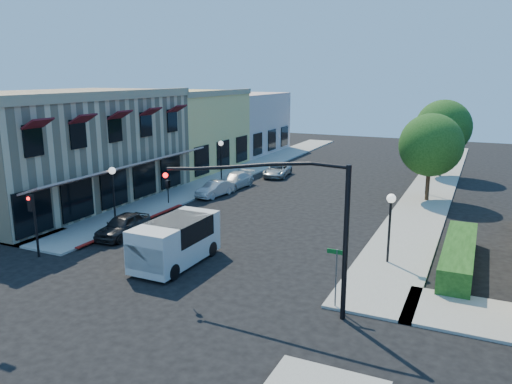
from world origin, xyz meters
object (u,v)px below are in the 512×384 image
at_px(lamppost_right_far, 428,161).
at_px(street_tree_a, 431,145).
at_px(lamppost_left_near, 113,180).
at_px(lamppost_right_near, 390,211).
at_px(signal_mast_arm, 292,210).
at_px(parked_car_a, 123,225).
at_px(parked_car_c, 234,181).
at_px(street_tree_b, 443,127).
at_px(lamppost_left_far, 221,150).
at_px(street_name_sign, 336,269).
at_px(secondary_signal, 33,214).
at_px(parked_car_b, 215,189).
at_px(parked_car_d, 277,170).
at_px(white_van, 175,239).

bearing_deg(lamppost_right_far, street_tree_a, -81.47).
relative_size(lamppost_left_near, lamppost_right_near, 1.00).
bearing_deg(lamppost_right_near, signal_mast_arm, -112.12).
bearing_deg(parked_car_a, lamppost_right_far, 48.68).
bearing_deg(parked_car_c, street_tree_b, 42.82).
height_order(lamppost_left_near, lamppost_left_far, same).
bearing_deg(lamppost_right_far, lamppost_left_far, -173.29).
xyz_separation_m(street_tree_a, street_name_sign, (-1.30, -19.80, -2.50)).
xyz_separation_m(street_tree_a, signal_mast_arm, (-2.94, -20.50, -0.11)).
relative_size(secondary_signal, parked_car_b, 0.94).
bearing_deg(secondary_signal, parked_car_b, 83.31).
bearing_deg(street_tree_b, parked_car_b, -134.54).
xyz_separation_m(parked_car_a, parked_car_c, (0.00, 14.01, -0.03)).
xyz_separation_m(street_tree_b, lamppost_right_near, (-0.30, -24.00, -1.81)).
height_order(lamppost_left_near, parked_car_d, lamppost_left_near).
bearing_deg(street_tree_a, street_name_sign, -93.76).
bearing_deg(parked_car_c, parked_car_b, -85.82).
distance_m(signal_mast_arm, parked_car_b, 19.76).
relative_size(lamppost_left_far, parked_car_d, 0.84).
distance_m(secondary_signal, lamppost_right_far, 27.98).
height_order(lamppost_right_far, parked_car_d, lamppost_right_far).
relative_size(white_van, parked_car_b, 1.43).
bearing_deg(secondary_signal, street_name_sign, 2.93).
xyz_separation_m(street_tree_a, lamppost_left_far, (-17.30, 0.00, -1.46)).
relative_size(lamppost_right_far, parked_car_c, 0.82).
height_order(lamppost_right_far, parked_car_b, lamppost_right_far).
distance_m(street_name_sign, parked_car_b, 20.02).
distance_m(signal_mast_arm, parked_car_a, 13.32).
height_order(street_tree_a, lamppost_left_near, street_tree_a).
bearing_deg(signal_mast_arm, parked_car_c, 123.08).
height_order(secondary_signal, white_van, secondary_signal).
xyz_separation_m(street_tree_a, parked_car_d, (-13.60, 4.00, -3.61)).
bearing_deg(white_van, lamppost_left_far, 112.16).
relative_size(lamppost_left_near, parked_car_d, 0.84).
distance_m(street_tree_a, white_van, 21.06).
relative_size(street_tree_b, lamppost_right_far, 1.97).
xyz_separation_m(lamppost_left_near, lamppost_right_near, (17.00, 0.00, 0.00)).
relative_size(signal_mast_arm, secondary_signal, 2.41).
distance_m(street_tree_a, street_name_sign, 20.00).
relative_size(lamppost_left_near, parked_car_b, 1.00).
distance_m(lamppost_right_near, lamppost_right_far, 16.00).
bearing_deg(parked_car_a, lamppost_left_near, 136.91).
relative_size(secondary_signal, lamppost_right_far, 0.93).
relative_size(white_van, parked_car_a, 1.31).
bearing_deg(lamppost_left_far, lamppost_right_far, 6.71).
bearing_deg(parked_car_b, lamppost_right_far, 34.21).
xyz_separation_m(signal_mast_arm, secondary_signal, (-13.86, -0.09, -1.77)).
distance_m(street_tree_b, parked_car_a, 30.27).
xyz_separation_m(lamppost_left_far, parked_car_d, (3.70, 4.00, -2.15)).
bearing_deg(parked_car_b, white_van, -60.48).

